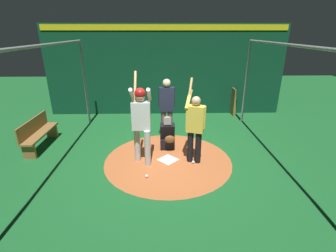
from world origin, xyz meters
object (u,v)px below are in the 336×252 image
at_px(visitor, 195,125).
at_px(bench, 38,133).
at_px(catcher, 168,136).
at_px(home_plate, 168,160).
at_px(umpire, 167,106).
at_px(bat_rack, 233,102).
at_px(baseball_1, 193,162).
at_px(batter, 141,118).
at_px(baseball_0, 147,176).

height_order(visitor, bench, visitor).
xyz_separation_m(catcher, visitor, (0.77, 0.65, 0.61)).
relative_size(home_plate, bench, 0.26).
bearing_deg(home_plate, umpire, -179.77).
distance_m(catcher, bat_rack, 4.00).
relative_size(bench, baseball_1, 22.23).
relative_size(home_plate, batter, 0.19).
bearing_deg(catcher, umpire, -179.25).
height_order(catcher, baseball_1, catcher).
distance_m(batter, visitor, 1.31).
relative_size(catcher, bench, 0.59).
height_order(catcher, bat_rack, bat_rack).
relative_size(batter, baseball_1, 30.24).
distance_m(visitor, bench, 4.44).
height_order(visitor, bat_rack, visitor).
xyz_separation_m(batter, bench, (-0.95, -3.01, -0.74)).
xyz_separation_m(catcher, baseball_0, (1.50, -0.51, -0.34)).
bearing_deg(baseball_0, visitor, 121.99).
bearing_deg(catcher, visitor, 40.00).
bearing_deg(visitor, baseball_0, -38.96).
height_order(umpire, bench, umpire).
xyz_separation_m(bat_rack, baseball_0, (4.48, -3.16, -0.45)).
xyz_separation_m(batter, umpire, (-1.47, 0.64, -0.14)).
distance_m(home_plate, batter, 1.34).
bearing_deg(baseball_1, batter, -95.14).
distance_m(batter, bench, 3.24).
bearing_deg(home_plate, bench, -103.36).
relative_size(catcher, visitor, 0.47).
height_order(home_plate, batter, batter).
relative_size(batter, baseball_0, 30.24).
height_order(bat_rack, bench, bat_rack).
distance_m(batter, baseball_0, 1.36).
height_order(umpire, visitor, visitor).
bearing_deg(visitor, umpire, -136.88).
height_order(bench, baseball_1, bench).
bearing_deg(umpire, home_plate, 0.23).
relative_size(batter, bench, 1.36).
relative_size(bench, baseball_0, 22.23).
distance_m(home_plate, bat_rack, 4.57).
bearing_deg(home_plate, baseball_1, 73.00).
height_order(batter, umpire, batter).
bearing_deg(visitor, home_plate, -77.80).
relative_size(home_plate, bat_rack, 0.40).
height_order(bat_rack, baseball_0, bat_rack).
relative_size(catcher, baseball_0, 13.17).
bearing_deg(bench, home_plate, 76.64).
xyz_separation_m(home_plate, bat_rack, (-3.68, 2.66, 0.48)).
xyz_separation_m(catcher, bench, (-0.17, -3.66, 0.06)).
xyz_separation_m(batter, visitor, (-0.00, 1.30, -0.19)).
height_order(batter, visitor, batter).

